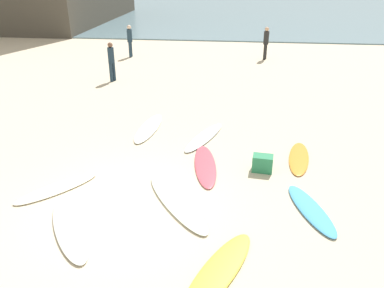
{
  "coord_description": "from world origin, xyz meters",
  "views": [
    {
      "loc": [
        2.23,
        -6.76,
        4.84
      ],
      "look_at": [
        1.14,
        2.67,
        0.3
      ],
      "focal_mm": 35.64,
      "sensor_mm": 36.0,
      "label": 1
    }
  ],
  "objects": [
    {
      "name": "ground_plane",
      "position": [
        0.0,
        0.0,
        0.0
      ],
      "size": [
        120.0,
        120.0,
        0.0
      ],
      "primitive_type": "plane",
      "color": "beige"
    },
    {
      "name": "beachgoer_mid",
      "position": [
        -3.23,
        9.44,
        0.96
      ],
      "size": [
        0.37,
        0.37,
        1.72
      ],
      "rotation": [
        0.0,
        0.0,
        4.32
      ],
      "color": "#1E3342",
      "rests_on": "ground_plane"
    },
    {
      "name": "beachgoer_near",
      "position": [
        3.8,
        14.54,
        0.97
      ],
      "size": [
        0.35,
        0.35,
        1.73
      ],
      "rotation": [
        0.0,
        0.0,
        4.42
      ],
      "color": "black",
      "rests_on": "ground_plane"
    },
    {
      "name": "surfboard_6",
      "position": [
        1.09,
        0.2,
        0.04
      ],
      "size": [
        1.95,
        2.47,
        0.09
      ],
      "primitive_type": "ellipsoid",
      "rotation": [
        0.0,
        0.0,
        0.6
      ],
      "color": "silver",
      "rests_on": "ground_plane"
    },
    {
      "name": "ocean_water",
      "position": [
        0.0,
        39.45,
        0.04
      ],
      "size": [
        120.0,
        40.0,
        0.08
      ],
      "primitive_type": "cube",
      "color": "slate",
      "rests_on": "ground_plane"
    },
    {
      "name": "beach_cooler",
      "position": [
        3.04,
        1.93,
        0.21
      ],
      "size": [
        0.54,
        0.4,
        0.43
      ],
      "primitive_type": "cube",
      "rotation": [
        0.0,
        0.0,
        3.03
      ],
      "color": "#287F51",
      "rests_on": "ground_plane"
    },
    {
      "name": "surfboard_8",
      "position": [
        -0.87,
        -1.01,
        0.04
      ],
      "size": [
        1.67,
        2.12,
        0.08
      ],
      "primitive_type": "ellipsoid",
      "rotation": [
        0.0,
        0.0,
        3.73
      ],
      "color": "white",
      "rests_on": "ground_plane"
    },
    {
      "name": "beachgoer_far",
      "position": [
        -3.69,
        14.26,
        0.98
      ],
      "size": [
        0.28,
        0.34,
        1.75
      ],
      "rotation": [
        0.0,
        0.0,
        1.57
      ],
      "color": "#1E3342",
      "rests_on": "ground_plane"
    },
    {
      "name": "surfboard_7",
      "position": [
        2.12,
        -1.77,
        0.03
      ],
      "size": [
        1.49,
        2.32,
        0.07
      ],
      "primitive_type": "ellipsoid",
      "rotation": [
        0.0,
        0.0,
        -0.43
      ],
      "color": "yellow",
      "rests_on": "ground_plane"
    },
    {
      "name": "surfboard_2",
      "position": [
        -1.81,
        0.46,
        0.03
      ],
      "size": [
        1.73,
        1.88,
        0.06
      ],
      "primitive_type": "ellipsoid",
      "rotation": [
        0.0,
        0.0,
        2.43
      ],
      "color": "beige",
      "rests_on": "ground_plane"
    },
    {
      "name": "surfboard_0",
      "position": [
        -0.44,
        4.24,
        0.04
      ],
      "size": [
        0.75,
        2.44,
        0.08
      ],
      "primitive_type": "ellipsoid",
      "rotation": [
        0.0,
        0.0,
        -0.07
      ],
      "color": "white",
      "rests_on": "ground_plane"
    },
    {
      "name": "surfboard_4",
      "position": [
        1.57,
        1.98,
        0.03
      ],
      "size": [
        0.9,
        2.39,
        0.07
      ],
      "primitive_type": "ellipsoid",
      "rotation": [
        0.0,
        0.0,
        0.15
      ],
      "color": "#DC4E5D",
      "rests_on": "ground_plane"
    },
    {
      "name": "surfboard_3",
      "position": [
        4.07,
        2.68,
        0.03
      ],
      "size": [
        0.83,
        2.07,
        0.06
      ],
      "primitive_type": "ellipsoid",
      "rotation": [
        0.0,
        0.0,
        2.99
      ],
      "color": "orange",
      "rests_on": "ground_plane"
    },
    {
      "name": "surfboard_5",
      "position": [
        3.99,
        0.26,
        0.04
      ],
      "size": [
        1.08,
        2.04,
        0.08
      ],
      "primitive_type": "ellipsoid",
      "rotation": [
        0.0,
        0.0,
        3.45
      ],
      "color": "#449ED5",
      "rests_on": "ground_plane"
    },
    {
      "name": "surfboard_1",
      "position": [
        1.39,
        3.75,
        0.04
      ],
      "size": [
        1.29,
        2.39,
        0.09
      ],
      "primitive_type": "ellipsoid",
      "rotation": [
        0.0,
        0.0,
        -0.36
      ],
      "color": "silver",
      "rests_on": "ground_plane"
    }
  ]
}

